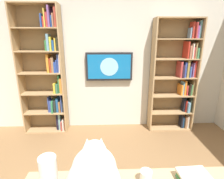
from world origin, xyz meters
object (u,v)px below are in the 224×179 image
bookshelf_left (178,77)px  bookshelf_right (47,72)px  coffee_mug (146,177)px  desk_book_stack (193,177)px  wall_mounted_tv (109,67)px  paper_towel_roll (49,174)px

bookshelf_left → bookshelf_right: size_ratio=0.91×
coffee_mug → desk_book_stack: size_ratio=0.47×
bookshelf_left → bookshelf_right: 2.36m
wall_mounted_tv → paper_towel_roll: (0.43, 2.27, -0.32)m
wall_mounted_tv → bookshelf_left: bearing=176.1°
bookshelf_right → coffee_mug: 2.54m
coffee_mug → paper_towel_roll: bearing=2.0°
paper_towel_roll → coffee_mug: bearing=-178.0°
bookshelf_right → desk_book_stack: (-1.61, 2.16, -0.32)m
bookshelf_right → coffee_mug: (-1.29, 2.16, -0.31)m
coffee_mug → desk_book_stack: (-0.32, -0.00, -0.01)m
bookshelf_right → paper_towel_roll: (-0.67, 2.18, -0.24)m
desk_book_stack → coffee_mug: bearing=0.4°
bookshelf_left → bookshelf_right: bookshelf_right is taller
bookshelf_left → coffee_mug: size_ratio=21.18×
coffee_mug → desk_book_stack: 0.32m
bookshelf_left → coffee_mug: bearing=63.6°
paper_towel_roll → coffee_mug: (-0.62, -0.02, -0.07)m
bookshelf_left → wall_mounted_tv: 1.28m
bookshelf_left → coffee_mug: bookshelf_left is taller
bookshelf_left → desk_book_stack: bookshelf_left is taller
bookshelf_left → paper_towel_roll: bearing=52.1°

